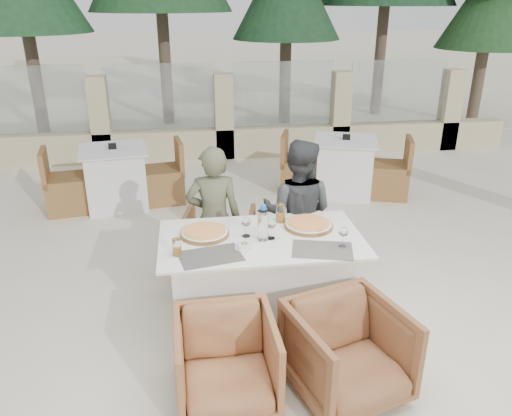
{
  "coord_description": "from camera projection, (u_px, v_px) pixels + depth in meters",
  "views": [
    {
      "loc": [
        -0.62,
        -3.45,
        2.51
      ],
      "look_at": [
        -0.09,
        0.34,
        0.9
      ],
      "focal_mm": 35.0,
      "sensor_mm": 36.0,
      "label": 1
    }
  ],
  "objects": [
    {
      "name": "ground",
      "position": [
        272.0,
        321.0,
        4.2
      ],
      "size": [
        80.0,
        80.0,
        0.0
      ],
      "primitive_type": "plane",
      "color": "beige",
      "rests_on": "ground"
    },
    {
      "name": "sand_patch",
      "position": [
        203.0,
        79.0,
        16.98
      ],
      "size": [
        30.0,
        16.0,
        0.01
      ],
      "primitive_type": "cube",
      "color": "beige",
      "rests_on": "ground"
    },
    {
      "name": "perimeter_wall_far",
      "position": [
        224.0,
        111.0,
        8.27
      ],
      "size": [
        10.0,
        0.34,
        1.6
      ],
      "primitive_type": null,
      "color": "#C5B58B",
      "rests_on": "ground"
    },
    {
      "name": "pine_centre",
      "position": [
        287.0,
        0.0,
        10.0
      ],
      "size": [
        2.2,
        2.2,
        5.0
      ],
      "primitive_type": "cone",
      "color": "#1C4324",
      "rests_on": "ground"
    },
    {
      "name": "pine_far_right",
      "position": [
        489.0,
        13.0,
        9.97
      ],
      "size": [
        1.98,
        1.98,
        4.5
      ],
      "primitive_type": "cone",
      "color": "#224C23",
      "rests_on": "ground"
    },
    {
      "name": "dining_table",
      "position": [
        261.0,
        280.0,
        4.08
      ],
      "size": [
        1.6,
        0.9,
        0.77
      ],
      "primitive_type": null,
      "color": "white",
      "rests_on": "ground"
    },
    {
      "name": "placemat_near_left",
      "position": [
        211.0,
        256.0,
        3.65
      ],
      "size": [
        0.5,
        0.38,
        0.0
      ],
      "primitive_type": "cube",
      "rotation": [
        0.0,
        0.0,
        0.2
      ],
      "color": "#544E48",
      "rests_on": "dining_table"
    },
    {
      "name": "placemat_near_right",
      "position": [
        322.0,
        250.0,
        3.74
      ],
      "size": [
        0.51,
        0.4,
        0.0
      ],
      "primitive_type": "cube",
      "rotation": [
        0.0,
        0.0,
        -0.25
      ],
      "color": "#625D54",
      "rests_on": "dining_table"
    },
    {
      "name": "pizza_left",
      "position": [
        205.0,
        232.0,
        3.96
      ],
      "size": [
        0.51,
        0.51,
        0.05
      ],
      "primitive_type": "cylinder",
      "rotation": [
        0.0,
        0.0,
        0.41
      ],
      "color": "orange",
      "rests_on": "dining_table"
    },
    {
      "name": "pizza_right",
      "position": [
        309.0,
        224.0,
        4.1
      ],
      "size": [
        0.43,
        0.43,
        0.05
      ],
      "primitive_type": "cylinder",
      "rotation": [
        0.0,
        0.0,
        0.09
      ],
      "color": "#DC4D1E",
      "rests_on": "dining_table"
    },
    {
      "name": "water_bottle",
      "position": [
        263.0,
        223.0,
        3.85
      ],
      "size": [
        0.09,
        0.09,
        0.29
      ],
      "primitive_type": "cylinder",
      "rotation": [
        0.0,
        0.0,
        -0.01
      ],
      "color": "#ACC3E2",
      "rests_on": "dining_table"
    },
    {
      "name": "wine_glass_centre",
      "position": [
        246.0,
        226.0,
        3.92
      ],
      "size": [
        0.09,
        0.09,
        0.18
      ],
      "primitive_type": null,
      "rotation": [
        0.0,
        0.0,
        0.24
      ],
      "color": "white",
      "rests_on": "dining_table"
    },
    {
      "name": "wine_glass_near",
      "position": [
        271.0,
        228.0,
        3.88
      ],
      "size": [
        0.08,
        0.08,
        0.18
      ],
      "primitive_type": null,
      "rotation": [
        0.0,
        0.0,
        -0.11
      ],
      "color": "white",
      "rests_on": "dining_table"
    },
    {
      "name": "wine_glass_corner",
      "position": [
        343.0,
        236.0,
        3.75
      ],
      "size": [
        0.09,
        0.09,
        0.18
      ],
      "primitive_type": null,
      "rotation": [
        0.0,
        0.0,
        -0.2
      ],
      "color": "white",
      "rests_on": "dining_table"
    },
    {
      "name": "beer_glass_left",
      "position": [
        177.0,
        247.0,
        3.64
      ],
      "size": [
        0.07,
        0.07,
        0.13
      ],
      "primitive_type": "cylinder",
      "rotation": [
        0.0,
        0.0,
        0.09
      ],
      "color": "orange",
      "rests_on": "dining_table"
    },
    {
      "name": "beer_glass_right",
      "position": [
        281.0,
        213.0,
        4.18
      ],
      "size": [
        0.09,
        0.09,
        0.16
      ],
      "primitive_type": "cylinder",
      "rotation": [
        0.0,
        0.0,
        -0.17
      ],
      "color": "orange",
      "rests_on": "dining_table"
    },
    {
      "name": "olive_dish",
      "position": [
        245.0,
        245.0,
        3.76
      ],
      "size": [
        0.12,
        0.12,
        0.04
      ],
      "primitive_type": null,
      "rotation": [
        0.0,
        0.0,
        0.05
      ],
      "color": "silver",
      "rests_on": "dining_table"
    },
    {
      "name": "armchair_far_left",
      "position": [
        219.0,
        242.0,
        4.88
      ],
      "size": [
        0.8,
        0.82,
        0.63
      ],
      "primitive_type": "imported",
      "rotation": [
        0.0,
        0.0,
        2.92
      ],
      "color": "#9B6738",
      "rests_on": "ground"
    },
    {
      "name": "armchair_far_right",
      "position": [
        301.0,
        251.0,
        4.79
      ],
      "size": [
        0.74,
        0.75,
        0.54
      ],
      "primitive_type": "imported",
      "rotation": [
        0.0,
        0.0,
        2.82
      ],
      "color": "brown",
      "rests_on": "ground"
    },
    {
      "name": "armchair_near_left",
      "position": [
        226.0,
        361.0,
        3.28
      ],
      "size": [
        0.67,
        0.69,
        0.61
      ],
      "primitive_type": "imported",
      "rotation": [
        0.0,
        0.0,
        0.03
      ],
      "color": "#995F37",
      "rests_on": "ground"
    },
    {
      "name": "armchair_near_right",
      "position": [
        348.0,
        352.0,
        3.33
      ],
      "size": [
        0.87,
        0.89,
        0.66
      ],
      "primitive_type": "imported",
      "rotation": [
        0.0,
        0.0,
        0.28
      ],
      "color": "brown",
      "rests_on": "ground"
    },
    {
      "name": "diner_left",
      "position": [
        214.0,
        219.0,
        4.49
      ],
      "size": [
        0.51,
        0.34,
        1.36
      ],
      "primitive_type": "imported",
      "rotation": [
        0.0,
        0.0,
        3.11
      ],
      "color": "#53543D",
      "rests_on": "ground"
    },
    {
      "name": "diner_right",
      "position": [
        298.0,
        213.0,
        4.57
      ],
      "size": [
        0.83,
        0.76,
        1.39
      ],
      "primitive_type": "imported",
      "rotation": [
        0.0,
        0.0,
        2.71
      ],
      "color": "#3A3D3F",
      "rests_on": "ground"
    },
    {
      "name": "bg_table_a",
      "position": [
        116.0,
        178.0,
        6.42
      ],
      "size": [
        1.74,
        1.05,
        0.77
      ],
      "primitive_type": null,
      "rotation": [
        0.0,
        0.0,
        0.15
      ],
      "color": "silver",
      "rests_on": "ground"
    },
    {
      "name": "bg_table_b",
      "position": [
        344.0,
        167.0,
        6.83
      ],
      "size": [
        1.81,
        1.27,
        0.77
      ],
      "primitive_type": null,
      "rotation": [
        0.0,
        0.0,
        -0.3
      ],
      "color": "white",
      "rests_on": "ground"
    }
  ]
}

